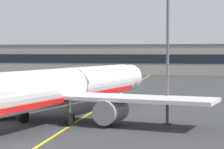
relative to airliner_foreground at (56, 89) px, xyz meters
name	(u,v)px	position (x,y,z in m)	size (l,w,h in m)	color
ground_plane	(12,147)	(0.97, -12.50, -3.37)	(400.00, 400.00, 0.00)	#353538
taxiway_centreline	(105,103)	(0.97, 17.50, -3.37)	(0.30, 180.00, 0.01)	yellow
airliner_foreground	(56,89)	(0.00, 0.00, 0.00)	(32.33, 41.27, 11.65)	white
apron_lamp_post	(168,44)	(11.18, 0.90, 4.44)	(2.24, 0.90, 14.99)	#515156
safety_cone_by_nose_gear	(98,103)	(0.39, 15.52, -3.11)	(0.44, 0.44, 0.55)	orange
terminal_building	(169,59)	(1.35, 103.10, 1.40)	(144.93, 12.40, 9.52)	#9E998E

